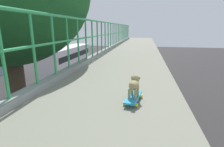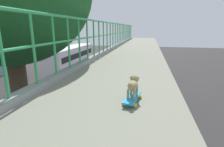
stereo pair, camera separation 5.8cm
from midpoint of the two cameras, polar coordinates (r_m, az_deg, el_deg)
name	(u,v)px [view 1 (the left image)]	position (r m, az deg, el deg)	size (l,w,h in m)	color
car_yellow_cab_fifth	(41,113)	(12.68, -22.45, -11.75)	(1.85, 3.94, 1.52)	yellow
city_bus	(69,58)	(25.05, -14.02, 4.89)	(2.52, 11.14, 3.54)	white
toy_skateboard	(133,97)	(2.51, 6.37, -7.79)	(0.25, 0.53, 0.08)	#2498D9
small_dog	(134,84)	(2.45, 6.61, -3.35)	(0.17, 0.32, 0.29)	#9E8D5E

